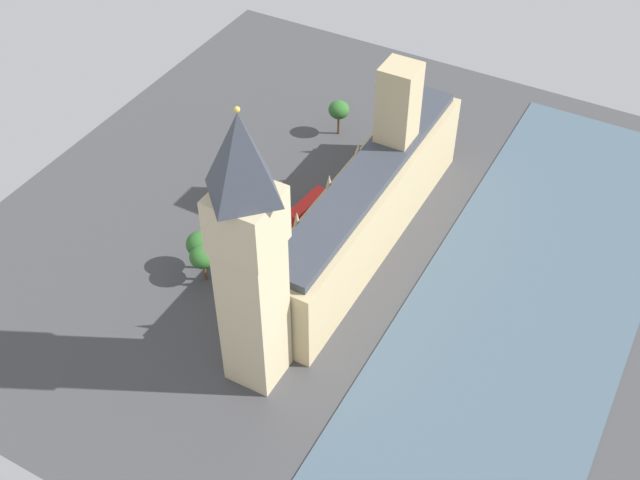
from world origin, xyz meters
TOP-DOWN VIEW (x-y plane):
  - ground_plane at (0.00, 0.00)m, footprint 135.14×135.14m
  - river_thames at (-33.88, 0.00)m, footprint 37.39×121.63m
  - parliament_building at (-1.99, -1.21)m, footprint 10.82×62.57m
  - clock_tower at (-0.29, 35.55)m, footprint 9.08×9.08m
  - car_blue_leading at (9.89, -25.23)m, footprint 2.15×4.66m
  - car_white_kerbside at (10.32, -14.25)m, footprint 2.21×4.38m
  - double_decker_bus_midblock at (10.71, -0.05)m, footprint 3.71×10.72m
  - car_black_by_river_gate at (10.84, 10.33)m, footprint 1.94×4.18m
  - car_yellow_cab_near_tower at (11.28, 21.46)m, footprint 1.98×4.15m
  - pedestrian_corner at (6.25, -18.69)m, footprint 0.49×0.59m
  - pedestrian_far_end at (6.38, 7.29)m, footprint 0.64×0.56m
  - plane_tree_trailing at (18.76, -28.49)m, footprint 4.57×4.57m
  - plane_tree_under_trees at (18.92, 22.92)m, footprint 4.76×4.76m
  - plane_tree_opposite_hall at (20.94, 20.61)m, footprint 5.29×5.29m
  - street_lamp_slot_10 at (19.45, 3.17)m, footprint 0.56×0.56m

SIDE VIEW (x-z plane):
  - ground_plane at x=0.00m, z-range 0.00..0.00m
  - river_thames at x=-33.88m, z-range 0.00..0.25m
  - pedestrian_far_end at x=6.38m, z-range -0.08..1.51m
  - pedestrian_corner at x=6.25m, z-range -0.08..1.54m
  - car_black_by_river_gate at x=10.84m, z-range 0.01..1.75m
  - car_yellow_cab_near_tower at x=11.28m, z-range 0.01..1.75m
  - car_white_kerbside at x=10.32m, z-range 0.02..1.76m
  - car_blue_leading at x=9.89m, z-range 0.02..1.76m
  - double_decker_bus_midblock at x=10.71m, z-range 0.26..5.01m
  - street_lamp_slot_10 at x=19.45m, z-range 1.26..7.61m
  - plane_tree_under_trees at x=18.92m, z-range 1.83..9.65m
  - plane_tree_opposite_hall at x=20.94m, z-range 1.86..10.16m
  - plane_tree_trailing at x=18.76m, z-range 2.10..10.31m
  - parliament_building at x=-1.99m, z-range -6.91..25.34m
  - clock_tower at x=-0.29m, z-range 0.86..51.88m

